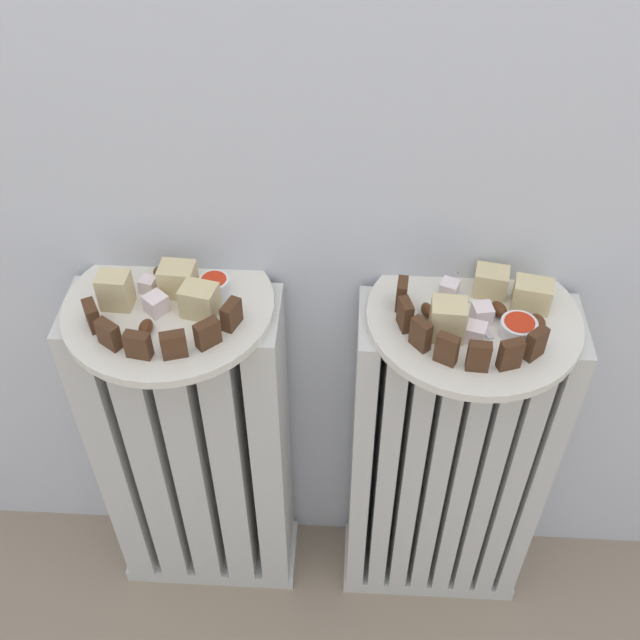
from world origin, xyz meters
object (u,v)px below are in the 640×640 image
at_px(radiator_right, 445,467).
at_px(jam_bowl_left, 215,286).
at_px(plate_left, 169,307).
at_px(plate_right, 473,318).
at_px(radiator_left, 197,456).
at_px(jam_bowl_right, 518,328).
at_px(fork, 469,311).

height_order(radiator_right, jam_bowl_left, jam_bowl_left).
distance_m(plate_left, plate_right, 0.39).
xyz_separation_m(radiator_left, jam_bowl_left, (0.06, 0.02, 0.35)).
bearing_deg(jam_bowl_left, plate_right, -3.50).
relative_size(radiator_left, jam_bowl_left, 15.94).
height_order(radiator_left, radiator_right, same).
distance_m(radiator_left, jam_bowl_left, 0.35).
distance_m(plate_right, jam_bowl_right, 0.06).
xyz_separation_m(plate_left, fork, (0.39, 0.00, 0.01)).
bearing_deg(plate_left, radiator_left, 180.00).
height_order(radiator_left, jam_bowl_left, jam_bowl_left).
height_order(plate_left, jam_bowl_left, jam_bowl_left).
xyz_separation_m(radiator_right, fork, (-0.01, 0.00, 0.33)).
relative_size(radiator_left, plate_left, 2.29).
distance_m(plate_left, jam_bowl_right, 0.44).
bearing_deg(radiator_right, radiator_left, 180.00).
relative_size(radiator_right, jam_bowl_left, 15.94).
bearing_deg(radiator_right, jam_bowl_left, 176.50).
bearing_deg(plate_right, radiator_right, -90.00).
relative_size(radiator_left, fork, 7.17).
xyz_separation_m(radiator_right, jam_bowl_left, (-0.33, 0.02, 0.35)).
bearing_deg(plate_left, jam_bowl_left, 19.30).
height_order(jam_bowl_right, fork, jam_bowl_right).
distance_m(jam_bowl_left, fork, 0.33).
distance_m(plate_right, jam_bowl_left, 0.34).
bearing_deg(jam_bowl_left, jam_bowl_right, -8.00).
bearing_deg(jam_bowl_left, radiator_left, -160.70).
height_order(plate_right, jam_bowl_right, jam_bowl_right).
xyz_separation_m(jam_bowl_left, jam_bowl_right, (0.38, -0.05, -0.00)).
height_order(plate_left, fork, fork).
relative_size(radiator_right, fork, 7.17).
distance_m(jam_bowl_left, jam_bowl_right, 0.39).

